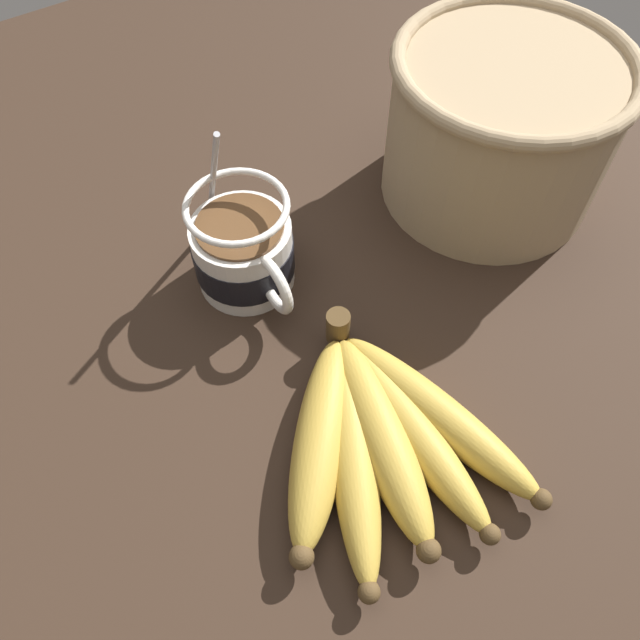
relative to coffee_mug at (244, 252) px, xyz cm
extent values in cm
cube|color=#332319|center=(3.46, -1.10, -5.69)|extent=(116.01, 116.01, 3.79)
cylinder|color=white|center=(-0.13, 0.00, -0.40)|extent=(8.66, 8.66, 6.79)
cylinder|color=black|center=(-0.13, 0.00, -0.55)|extent=(8.86, 8.86, 3.24)
torus|color=white|center=(5.09, 0.00, 0.84)|extent=(5.35, 0.90, 5.35)
cylinder|color=brown|center=(-0.13, 0.00, 3.10)|extent=(7.46, 7.46, 0.40)
torus|color=white|center=(-0.13, 0.00, 5.47)|extent=(8.66, 8.66, 0.60)
cylinder|color=#B2B2B7|center=(-4.37, 0.00, 4.62)|extent=(5.91, 0.50, 14.01)
ellipsoid|color=#B2B2B7|center=(-1.64, 0.00, -2.29)|extent=(3.00, 2.00, 0.80)
cylinder|color=#4C381E|center=(10.32, 2.85, -1.12)|extent=(2.00, 2.00, 3.00)
ellipsoid|color=#B79338|center=(17.42, -3.56, -1.86)|extent=(15.32, 14.35, 3.87)
sphere|color=#4C381E|center=(23.78, -9.30, -1.86)|extent=(1.74, 1.74, 1.74)
ellipsoid|color=#B79338|center=(19.61, -2.21, -2.10)|extent=(18.46, 12.16, 3.40)
sphere|color=#4C381E|center=(28.03, -6.80, -2.10)|extent=(1.53, 1.53, 1.53)
ellipsoid|color=#B79338|center=(19.72, 0.31, -1.88)|extent=(17.88, 8.26, 3.83)
sphere|color=#4C381E|center=(28.16, -1.97, -1.88)|extent=(1.72, 1.72, 1.72)
ellipsoid|color=#B79338|center=(20.46, 2.56, -2.13)|extent=(18.38, 3.85, 3.33)
sphere|color=#4C381E|center=(29.60, 2.29, -2.13)|extent=(1.50, 1.50, 1.50)
ellipsoid|color=#B79338|center=(20.54, 4.99, -2.07)|extent=(19.20, 7.24, 3.45)
sphere|color=#4C381E|center=(29.79, 6.93, -2.07)|extent=(1.55, 1.55, 1.55)
cylinder|color=tan|center=(2.95, 25.82, 3.24)|extent=(20.55, 20.55, 14.06)
torus|color=tan|center=(2.95, 25.82, 10.27)|extent=(21.57, 21.57, 1.44)
camera|label=1|loc=(32.98, -13.91, 41.42)|focal=35.00mm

